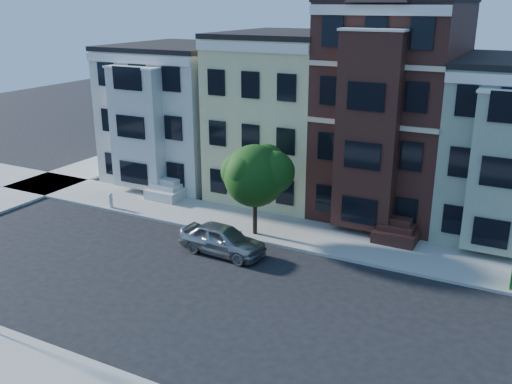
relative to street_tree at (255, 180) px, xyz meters
The scene contains 9 objects.
ground 9.01m from the street_tree, 53.35° to the right, with size 120.00×120.00×0.00m, color black.
far_sidewalk 6.04m from the street_tree, 13.75° to the left, with size 60.00×4.00×0.15m, color #9E9B93.
house_white 12.68m from the street_tree, 142.19° to the left, with size 8.00×9.00×9.00m, color silver.
house_yellow 8.18m from the street_tree, 104.26° to the left, with size 7.00×9.00×10.00m, color beige.
house_brown 9.65m from the street_tree, 56.93° to the left, with size 7.00×9.00×12.00m, color #3A1B16.
house_green 13.95m from the street_tree, 33.84° to the left, with size 6.00×9.00×9.00m, color gray.
street_tree is the anchor object (origin of this frame).
parked_car 3.68m from the street_tree, 97.75° to the right, with size 1.81×4.51×1.54m, color gray.
fire_hydrant 10.01m from the street_tree, behind, with size 0.26×0.26×0.73m, color silver.
Camera 1 is at (8.28, -18.42, 12.04)m, focal length 40.00 mm.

